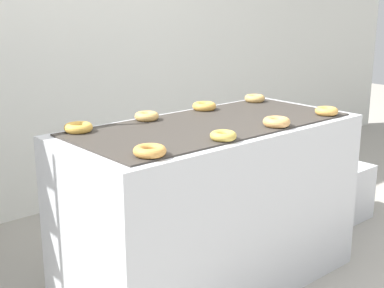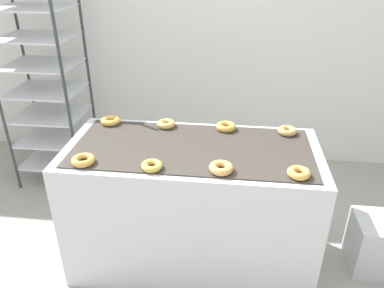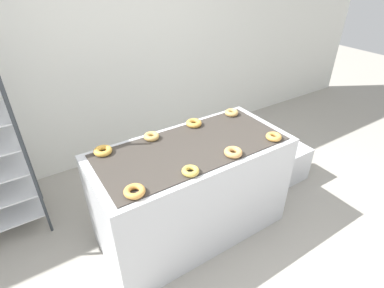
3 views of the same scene
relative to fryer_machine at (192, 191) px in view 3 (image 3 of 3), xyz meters
name	(u,v)px [view 3 (image 3 of 3)]	position (x,y,z in m)	size (l,w,h in m)	color
ground_plane	(236,280)	(0.00, -0.61, -0.44)	(14.00, 14.00, 0.00)	#9E998E
wall_back	(111,35)	(0.00, 1.52, 0.96)	(8.00, 0.05, 2.80)	silver
fryer_machine	(192,191)	(0.00, 0.00, 0.00)	(1.53, 0.72, 0.87)	silver
glaze_bin	(287,163)	(1.26, 0.06, -0.25)	(0.39, 0.31, 0.38)	silver
donut_near_left	(135,191)	(-0.57, -0.26, 0.46)	(0.13, 0.13, 0.04)	gold
donut_near_midleft	(190,171)	(-0.19, -0.27, 0.45)	(0.12, 0.12, 0.04)	gold
donut_near_midright	(233,152)	(0.18, -0.25, 0.46)	(0.13, 0.13, 0.04)	tan
donut_near_right	(274,137)	(0.59, -0.25, 0.46)	(0.12, 0.12, 0.04)	gold
donut_far_left	(103,151)	(-0.59, 0.27, 0.46)	(0.13, 0.13, 0.04)	gold
donut_far_midleft	(151,136)	(-0.20, 0.26, 0.46)	(0.12, 0.12, 0.04)	tan
donut_far_midright	(194,123)	(0.19, 0.27, 0.46)	(0.13, 0.13, 0.04)	gold
donut_far_right	(232,113)	(0.58, 0.25, 0.46)	(0.12, 0.12, 0.04)	tan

